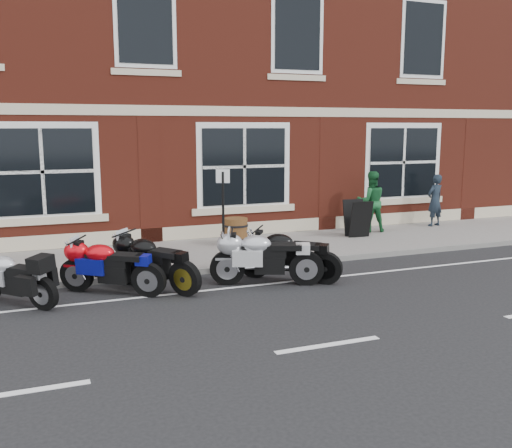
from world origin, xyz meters
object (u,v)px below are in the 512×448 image
Objects in this scene: moto_sport_red at (110,265)px; a_board_sign at (357,218)px; moto_sport_black at (153,260)px; pedestrian_left at (435,200)px; moto_sport_silver at (264,256)px; barrel_planter at (236,232)px; moto_touring_silver at (13,275)px; moto_naked_black at (288,253)px; pedestrian_right at (371,202)px; parking_sign at (223,210)px.

moto_sport_red is 1.79× the size of a_board_sign.
moto_sport_black is at bearing -53.69° from moto_sport_red.
moto_sport_silver is at bearing 16.39° from pedestrian_left.
moto_sport_red is 4.32m from barrel_planter.
barrel_planter is at bearing -14.53° from moto_touring_silver.
moto_touring_silver is 0.86× the size of moto_naked_black.
pedestrian_left is at bearing -36.08° from moto_sport_red.
pedestrian_right is at bearing -30.15° from moto_sport_silver.
moto_naked_black is at bearing -60.09° from moto_sport_red.
moto_touring_silver is 0.81× the size of moto_sport_black.
a_board_sign is 4.65m from parking_sign.
moto_sport_red is at bearing 103.09° from moto_sport_silver.
pedestrian_right is at bearing -11.82° from moto_sport_black.
parking_sign reaches higher than moto_touring_silver.
moto_naked_black reaches higher than barrel_planter.
moto_naked_black is at bearing -32.70° from parking_sign.
a_board_sign is 1.45× the size of barrel_planter.
barrel_planter is 2.19m from parking_sign.
moto_sport_red is at bearing -139.24° from parking_sign.
moto_sport_silver is 1.37× the size of pedestrian_left.
moto_sport_silver is 1.23× the size of pedestrian_right.
moto_naked_black is 0.83× the size of parking_sign.
moto_sport_red is 0.85× the size of moto_sport_silver.
moto_naked_black is at bearing -89.57° from barrel_planter.
moto_naked_black is 5.38m from pedestrian_right.
moto_sport_black is at bearing 8.08° from pedestrian_left.
moto_sport_black is 3.74m from barrel_planter.
moto_naked_black is (3.37, -0.32, 0.01)m from moto_sport_red.
pedestrian_right is 0.83× the size of parking_sign.
moto_touring_silver is 9.65m from pedestrian_right.
barrel_planter is (-0.02, 3.05, -0.08)m from moto_naked_black.
moto_naked_black is 4.45m from a_board_sign.
parking_sign is at bearing -116.51° from barrel_planter.
parking_sign is (-0.93, 1.23, 0.75)m from moto_naked_black.
a_board_sign is (3.35, 2.93, 0.07)m from moto_naked_black.
pedestrian_right is 4.17m from barrel_planter.
pedestrian_right is (6.69, 3.13, 0.41)m from moto_sport_black.
moto_touring_silver is at bearing -146.67° from parking_sign.
pedestrian_right is (-2.27, -0.12, 0.08)m from pedestrian_left.
a_board_sign reaches higher than moto_naked_black.
a_board_sign is (6.72, 2.61, 0.08)m from moto_sport_red.
a_board_sign is at bearing -29.83° from moto_sport_silver.
a_board_sign is at bearing -25.97° from moto_touring_silver.
moto_naked_black is 3.05m from barrel_planter.
parking_sign is (2.45, 0.91, 0.75)m from moto_sport_red.
moto_sport_black reaches higher than barrel_planter.
pedestrian_left is (6.36, 3.59, 0.34)m from moto_naked_black.
moto_sport_black is (0.77, 0.01, 0.02)m from moto_sport_red.
moto_sport_silver reaches higher than moto_sport_red.
pedestrian_left is (9.73, 3.27, 0.35)m from moto_sport_red.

